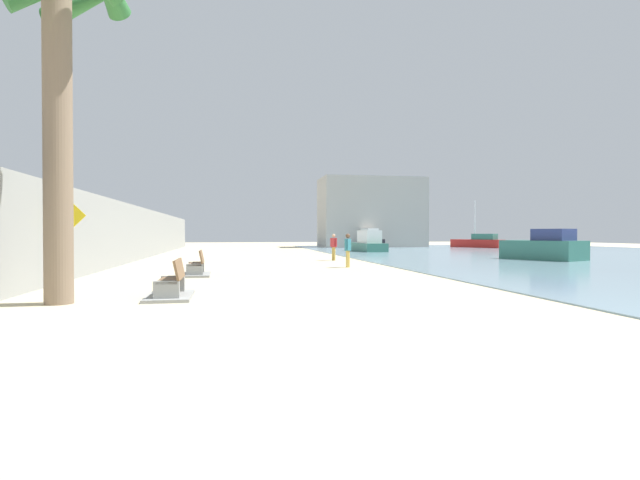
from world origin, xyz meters
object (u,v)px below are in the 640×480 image
boat_far_left (478,242)px  pedestrian_sign (71,234)px  boat_mid_bay (544,248)px  bench_near (171,288)px  boat_far_right (364,240)px  palm_tree (58,42)px  bench_far (196,269)px  boat_outer (367,244)px  person_standing (348,248)px  person_walking (334,245)px

boat_far_left → pedestrian_sign: (-31.76, -34.36, 0.97)m
boat_far_left → boat_mid_bay: boat_far_left is taller
bench_near → boat_far_right: (16.18, 40.39, 0.59)m
boat_mid_bay → boat_far_left: bearing=70.3°
bench_near → boat_mid_bay: boat_mid_bay is taller
palm_tree → pedestrian_sign: size_ratio=3.32×
palm_tree → boat_far_left: bearing=50.8°
bench_far → boat_outer: 25.67m
bench_near → boat_mid_bay: 24.24m
palm_tree → person_standing: (9.38, 10.40, -5.11)m
boat_mid_bay → person_walking: bearing=170.8°
palm_tree → boat_mid_bay: 27.12m
palm_tree → pedestrian_sign: (-0.81, 3.53, -4.43)m
person_standing → boat_far_left: bearing=51.9°
person_walking → pedestrian_sign: (-10.73, -12.74, 0.70)m
boat_outer → boat_mid_bay: boat_mid_bay is taller
person_walking → boat_far_right: (8.68, 24.75, -0.09)m
bench_far → boat_outer: boat_outer is taller
boat_far_right → boat_mid_bay: boat_far_right is taller
bench_far → pedestrian_sign: size_ratio=0.82×
bench_far → boat_far_right: size_ratio=0.27×
bench_near → person_standing: 12.02m
bench_near → bench_far: (0.16, 6.50, 0.00)m
bench_far → boat_outer: (13.07, 22.09, 0.46)m
palm_tree → boat_mid_bay: palm_tree is taller
pedestrian_sign → bench_near: bearing=-41.9°
person_standing → boat_outer: size_ratio=0.29×
boat_mid_bay → pedestrian_sign: (-23.29, -10.70, 0.85)m
person_standing → pedestrian_sign: (-10.19, -6.87, 0.68)m
bench_far → person_standing: bearing=25.6°
bench_near → boat_far_left: 46.92m
palm_tree → boat_far_left: size_ratio=1.41×
palm_tree → boat_far_right: bearing=65.6°
person_standing → boat_outer: boat_outer is taller
boat_outer → boat_mid_bay: (6.83, -15.00, 0.07)m
boat_far_right → boat_outer: size_ratio=1.42×
boat_mid_bay → pedestrian_sign: size_ratio=1.93×
bench_near → person_standing: size_ratio=1.30×
person_standing → boat_far_left: boat_far_left is taller
palm_tree → boat_outer: 33.58m
bench_near → palm_tree: bearing=-165.3°
bench_near → bench_far: bearing=88.6°
palm_tree → pedestrian_sign: bearing=102.9°
palm_tree → boat_far_left: 49.22m
boat_outer → palm_tree: bearing=-118.2°
boat_mid_bay → person_standing: bearing=-163.7°
bench_far → boat_mid_bay: boat_mid_bay is taller
palm_tree → person_walking: size_ratio=5.40×
boat_far_left → pedestrian_sign: size_ratio=2.35×
boat_far_right → boat_far_left: 12.74m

